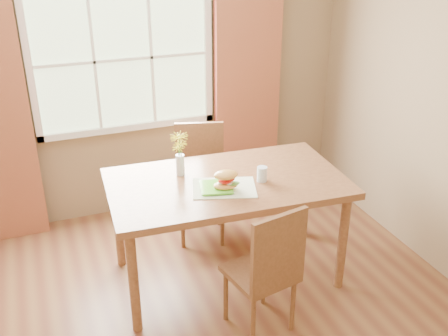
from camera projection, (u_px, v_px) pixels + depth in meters
room at (187, 156)px, 3.06m from camera, size 4.24×3.84×2.74m
window at (123, 59)px, 4.57m from camera, size 1.62×0.06×1.32m
curtain_right at (247, 92)px, 5.04m from camera, size 0.65×0.08×2.20m
dining_table at (227, 191)px, 3.92m from camera, size 1.80×1.08×0.85m
chair_near at (268, 267)px, 3.43m from camera, size 0.48×0.48×0.99m
chair_far at (200, 176)px, 4.61m from camera, size 0.52×0.52×1.02m
placemat at (224, 188)px, 3.76m from camera, size 0.53×0.45×0.01m
plate at (216, 188)px, 3.74m from camera, size 0.27×0.27×0.01m
croissant_sandwich at (226, 180)px, 3.70m from camera, size 0.19×0.14×0.13m
water_glass at (262, 174)px, 3.85m from camera, size 0.08×0.08×0.11m
flower_vase at (180, 150)px, 3.88m from camera, size 0.14×0.14×0.33m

